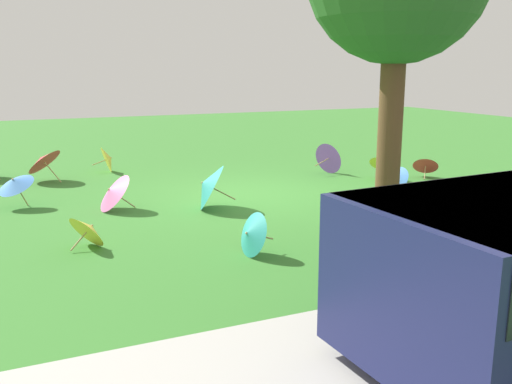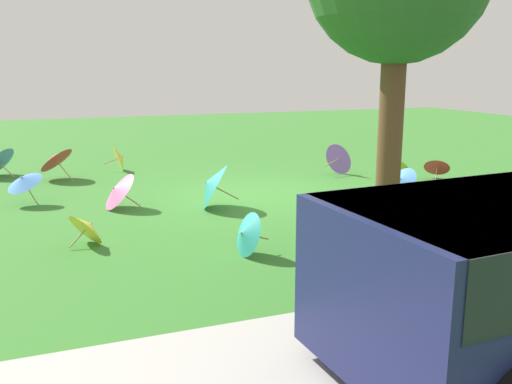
# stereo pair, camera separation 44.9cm
# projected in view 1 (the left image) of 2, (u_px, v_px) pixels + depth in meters

# --- Properties ---
(ground) EXTENTS (40.00, 40.00, 0.00)m
(ground) POSITION_uv_depth(u_px,v_px,m) (249.00, 195.00, 11.65)
(ground) COLOR #387A2D
(parasol_red_0) EXTENTS (1.11, 1.13, 0.85)m
(parasol_red_0) POSITION_uv_depth(u_px,v_px,m) (43.00, 160.00, 12.91)
(parasol_red_0) COLOR tan
(parasol_red_0) RESTS_ON ground
(parasol_yellow_0) EXTENTS (0.89, 0.91, 0.65)m
(parasol_yellow_0) POSITION_uv_depth(u_px,v_px,m) (384.00, 163.00, 13.27)
(parasol_yellow_0) COLOR tan
(parasol_yellow_0) RESTS_ON ground
(parasol_red_1) EXTENTS (0.79, 0.78, 0.57)m
(parasol_red_1) POSITION_uv_depth(u_px,v_px,m) (426.00, 164.00, 13.47)
(parasol_red_1) COLOR tan
(parasol_red_1) RESTS_ON ground
(parasol_yellow_1) EXTENTS (0.58, 0.67, 0.68)m
(parasol_yellow_1) POSITION_uv_depth(u_px,v_px,m) (109.00, 159.00, 14.16)
(parasol_yellow_1) COLOR tan
(parasol_yellow_1) RESTS_ON ground
(parasol_teal_0) EXTENTS (0.96, 1.09, 0.92)m
(parasol_teal_0) POSITION_uv_depth(u_px,v_px,m) (207.00, 185.00, 10.43)
(parasol_teal_0) COLOR tan
(parasol_teal_0) RESTS_ON ground
(parasol_purple_0) EXTENTS (0.85, 0.85, 0.80)m
(parasol_purple_0) POSITION_uv_depth(u_px,v_px,m) (330.00, 157.00, 13.99)
(parasol_purple_0) COLOR tan
(parasol_purple_0) RESTS_ON ground
(parasol_blue_1) EXTENTS (0.66, 0.72, 0.59)m
(parasol_blue_1) POSITION_uv_depth(u_px,v_px,m) (394.00, 179.00, 11.90)
(parasol_blue_1) COLOR tan
(parasol_blue_1) RESTS_ON ground
(parasol_teal_1) EXTENTS (0.56, 0.68, 0.66)m
(parasol_teal_1) POSITION_uv_depth(u_px,v_px,m) (250.00, 234.00, 7.85)
(parasol_teal_1) COLOR tan
(parasol_teal_1) RESTS_ON ground
(parasol_pink_0) EXTENTS (0.79, 0.88, 0.72)m
(parasol_pink_0) POSITION_uv_depth(u_px,v_px,m) (112.00, 191.00, 10.34)
(parasol_pink_0) COLOR tan
(parasol_pink_0) RESTS_ON ground
(parasol_yellow_2) EXTENTS (0.70, 0.77, 0.57)m
(parasol_yellow_2) POSITION_uv_depth(u_px,v_px,m) (89.00, 229.00, 8.23)
(parasol_yellow_2) COLOR tan
(parasol_yellow_2) RESTS_ON ground
(parasol_blue_4) EXTENTS (0.95, 0.95, 0.72)m
(parasol_blue_4) POSITION_uv_depth(u_px,v_px,m) (15.00, 183.00, 10.49)
(parasol_blue_4) COLOR tan
(parasol_blue_4) RESTS_ON ground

